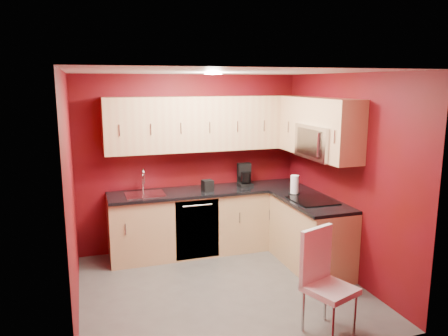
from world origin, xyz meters
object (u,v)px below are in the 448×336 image
napkin_holder (208,185)px  paper_towel (295,185)px  microwave (323,142)px  coffee_maker (245,175)px  sink (145,192)px  dining_chair (330,284)px

napkin_holder → paper_towel: bearing=-26.3°
microwave → coffee_maker: microwave is taller
sink → coffee_maker: 1.48m
microwave → coffee_maker: size_ratio=2.40×
sink → coffee_maker: bearing=2.4°
paper_towel → dining_chair: 1.93m
sink → paper_towel: size_ratio=2.05×
microwave → sink: size_ratio=1.46×
microwave → sink: (-2.09, 1.00, -0.72)m
napkin_holder → dining_chair: napkin_holder is taller
microwave → paper_towel: size_ratio=3.00×
sink → napkin_holder: size_ratio=3.43×
sink → napkin_holder: bearing=-6.1°
paper_towel → coffee_maker: bearing=123.5°
napkin_holder → dining_chair: size_ratio=0.15×
sink → napkin_holder: sink is taller
coffee_maker → dining_chair: bearing=-87.9°
microwave → coffee_maker: bearing=120.3°
coffee_maker → napkin_holder: (-0.62, -0.15, -0.08)m
dining_chair → sink: bearing=100.1°
napkin_holder → paper_towel: (1.07, -0.53, 0.05)m
paper_towel → dining_chair: (-0.52, -1.79, -0.53)m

